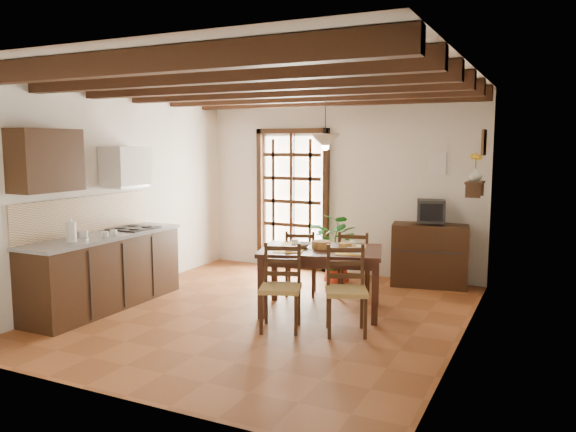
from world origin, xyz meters
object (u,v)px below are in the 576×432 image
Objects in this scene: chair_far_right at (354,276)px; crt_tv at (431,211)px; dining_table at (321,257)px; sideboard at (429,255)px; chair_near_left at (281,303)px; pendant_lamp at (325,140)px; chair_far_left at (301,274)px; potted_plant at (337,243)px; chair_near_right at (346,306)px; kitchen_counter at (105,270)px.

chair_far_right is 1.52m from crt_tv.
sideboard is at bearing 47.63° from dining_table.
dining_table is 3.63× the size of crt_tv.
pendant_lamp is at bearing 61.45° from chair_near_left.
sideboard reaches higher than dining_table.
crt_tv is at bearing -100.04° from sideboard.
chair_near_left is (-0.15, -0.80, -0.38)m from dining_table.
potted_plant reaches higher than chair_far_left.
crt_tv reaches higher than chair_near_right.
chair_far_left is at bearing 115.99° from dining_table.
chair_far_left is at bearing 3.15° from chair_far_right.
chair_near_right is at bearing -108.98° from sideboard.
kitchen_counter is 1.03× the size of potted_plant.
kitchen_counter is at bearing -150.60° from sideboard.
dining_table is 1.93× the size of pendant_lamp.
dining_table is 1.55× the size of sideboard.
kitchen_counter is 3.08m from chair_near_right.
sideboard is (1.07, 2.65, 0.15)m from chair_near_left.
chair_far_left is 0.84× the size of sideboard.
chair_far_left is 1.95m from pendant_lamp.
chair_near_right is (0.69, 0.19, 0.00)m from chair_near_left.
dining_table is 0.74× the size of potted_plant.
chair_far_left reaches higher than dining_table.
kitchen_counter is 2.53× the size of chair_far_left.
dining_table is 1.62m from potted_plant.
crt_tv is (1.07, 2.64, 0.79)m from chair_near_left.
kitchen_counter is 3.17m from pendant_lamp.
kitchen_counter is 2.13× the size of sideboard.
chair_far_right is 2.00× the size of crt_tv.
chair_near_left is at bearing 171.49° from chair_near_right.
pendant_lamp reaches higher than chair_near_right.
chair_far_right is 0.41× the size of potted_plant.
kitchen_counter is at bearing -174.26° from dining_table.
potted_plant reaches higher than kitchen_counter.
dining_table is at bearing 107.41° from chair_near_right.
dining_table is at bearing 21.41° from kitchen_counter.
pendant_lamp is (0.15, 0.90, 1.78)m from chair_near_left.
chair_far_right is 0.85× the size of sideboard.
potted_plant is (-0.54, 0.76, 0.29)m from chair_far_right.
kitchen_counter is 2.66× the size of pendant_lamp.
crt_tv is at bearing 56.87° from chair_near_right.
kitchen_counter is 2.70m from dining_table.
chair_far_left is (-1.08, 1.22, -0.02)m from chair_near_right.
chair_far_left is 0.41× the size of potted_plant.
kitchen_counter is 5.01× the size of crt_tv.
chair_near_left is 0.89× the size of sideboard.
chair_near_right is 2.10× the size of crt_tv.
potted_plant is at bearing 76.57° from chair_near_left.
chair_far_right is at bearing 176.77° from chair_far_left.
chair_near_right is 1.06× the size of chair_far_left.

